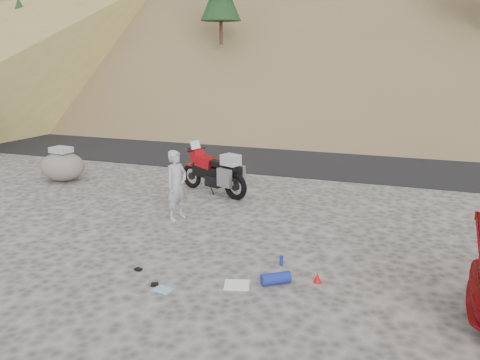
{
  "coord_description": "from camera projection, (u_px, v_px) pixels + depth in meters",
  "views": [
    {
      "loc": [
        4.54,
        -8.64,
        3.89
      ],
      "look_at": [
        1.23,
        1.27,
        1.0
      ],
      "focal_mm": 35.0,
      "sensor_mm": 36.0,
      "label": 1
    }
  ],
  "objects": [
    {
      "name": "gear_white_cloth",
      "position": [
        237.0,
        285.0,
        8.04
      ],
      "size": [
        0.52,
        0.48,
        0.01
      ],
      "primitive_type": "cube",
      "rotation": [
        0.0,
        0.0,
        0.27
      ],
      "color": "white",
      "rests_on": "ground"
    },
    {
      "name": "gear_blue_mat",
      "position": [
        276.0,
        278.0,
        8.06
      ],
      "size": [
        0.54,
        0.46,
        0.21
      ],
      "primitive_type": "cylinder",
      "rotation": [
        0.0,
        1.57,
        0.61
      ],
      "color": "navy",
      "rests_on": "ground"
    },
    {
      "name": "road",
      "position": [
        272.0,
        153.0,
        18.55
      ],
      "size": [
        120.0,
        7.0,
        0.05
      ],
      "primitive_type": "cube",
      "color": "black",
      "rests_on": "ground"
    },
    {
      "name": "boulder",
      "position": [
        63.0,
        166.0,
        14.42
      ],
      "size": [
        1.7,
        1.58,
        1.07
      ],
      "rotation": [
        0.0,
        0.0,
        -0.36
      ],
      "color": "#605953",
      "rests_on": "ground"
    },
    {
      "name": "gear_glove_b",
      "position": [
        155.0,
        284.0,
        8.02
      ],
      "size": [
        0.15,
        0.14,
        0.04
      ],
      "primitive_type": "cube",
      "rotation": [
        0.0,
        0.0,
        0.44
      ],
      "color": "black",
      "rests_on": "ground"
    },
    {
      "name": "gear_blue_cloth",
      "position": [
        163.0,
        290.0,
        7.88
      ],
      "size": [
        0.34,
        0.27,
        0.01
      ],
      "primitive_type": "cube",
      "rotation": [
        0.0,
        0.0,
        -0.16
      ],
      "color": "#81A9C8",
      "rests_on": "ground"
    },
    {
      "name": "gear_bottle",
      "position": [
        281.0,
        261.0,
        8.76
      ],
      "size": [
        0.09,
        0.09,
        0.19
      ],
      "primitive_type": "cylinder",
      "rotation": [
        0.0,
        0.0,
        -0.25
      ],
      "color": "navy",
      "rests_on": "ground"
    },
    {
      "name": "motorcycle",
      "position": [
        216.0,
        173.0,
        12.99
      ],
      "size": [
        2.31,
        1.21,
        1.45
      ],
      "rotation": [
        0.0,
        0.0,
        -0.38
      ],
      "color": "black",
      "rests_on": "ground"
    },
    {
      "name": "man",
      "position": [
        178.0,
        219.0,
        11.23
      ],
      "size": [
        0.58,
        0.71,
        1.68
      ],
      "primitive_type": "imported",
      "rotation": [
        0.0,
        0.0,
        1.24
      ],
      "color": "#9C9CA2",
      "rests_on": "ground"
    },
    {
      "name": "ground",
      "position": [
        169.0,
        233.0,
        10.32
      ],
      "size": [
        140.0,
        140.0,
        0.0
      ],
      "primitive_type": "plane",
      "color": "#423F3D",
      "rests_on": "ground"
    },
    {
      "name": "gear_funnel",
      "position": [
        317.0,
        278.0,
        8.11
      ],
      "size": [
        0.17,
        0.17,
        0.19
      ],
      "primitive_type": "cone",
      "rotation": [
        0.0,
        0.0,
        -0.19
      ],
      "color": "red",
      "rests_on": "ground"
    },
    {
      "name": "gear_glove_a",
      "position": [
        138.0,
        269.0,
        8.58
      ],
      "size": [
        0.15,
        0.12,
        0.04
      ],
      "primitive_type": "cube",
      "rotation": [
        0.0,
        0.0,
        -0.26
      ],
      "color": "black",
      "rests_on": "ground"
    }
  ]
}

